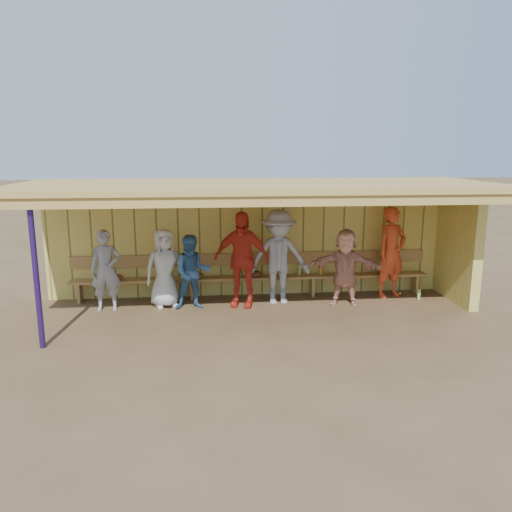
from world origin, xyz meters
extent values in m
plane|color=brown|center=(0.00, 0.00, 0.00)|extent=(90.00, 90.00, 0.00)
imported|color=gray|center=(-2.93, 0.48, 0.80)|extent=(0.60, 0.41, 1.60)
imported|color=silver|center=(-1.80, 0.57, 0.79)|extent=(0.90, 0.73, 1.58)
imported|color=#356494|center=(-1.25, 0.40, 0.74)|extent=(0.76, 0.62, 1.48)
imported|color=red|center=(-0.28, 0.49, 0.96)|extent=(1.22, 0.80, 1.92)
imported|color=#92949A|center=(0.49, 0.58, 0.97)|extent=(1.28, 0.77, 1.93)
imported|color=tan|center=(1.81, 0.36, 0.78)|extent=(1.52, 0.90, 1.56)
imported|color=#D04521|center=(2.93, 0.81, 0.97)|extent=(0.83, 0.70, 1.94)
cube|color=#D5C45B|center=(0.00, 1.35, 1.20)|extent=(8.60, 0.20, 2.40)
cube|color=#D5C45B|center=(4.20, 0.45, 1.20)|extent=(0.20, 1.62, 2.40)
cube|color=tan|center=(0.00, 0.00, 2.45)|extent=(8.80, 3.20, 0.10)
cube|color=tan|center=(0.00, -1.50, 2.32)|extent=(8.80, 0.10, 0.18)
cube|color=tan|center=(-3.80, 0.00, 2.31)|extent=(0.08, 3.00, 0.16)
cube|color=tan|center=(-2.85, 0.00, 2.31)|extent=(0.08, 3.00, 0.16)
cube|color=tan|center=(-1.90, 0.00, 2.31)|extent=(0.08, 3.00, 0.16)
cube|color=tan|center=(-0.95, 0.00, 2.31)|extent=(0.08, 3.00, 0.16)
cube|color=tan|center=(0.00, 0.00, 2.31)|extent=(0.08, 3.00, 0.16)
cube|color=tan|center=(0.95, 0.00, 2.31)|extent=(0.08, 3.00, 0.16)
cube|color=tan|center=(1.90, 0.00, 2.31)|extent=(0.08, 3.00, 0.16)
cube|color=tan|center=(2.85, 0.00, 2.31)|extent=(0.08, 3.00, 0.16)
cube|color=tan|center=(3.80, 0.00, 2.31)|extent=(0.08, 3.00, 0.16)
cylinder|color=navy|center=(-3.60, -1.40, 1.20)|extent=(0.09, 0.09, 2.40)
cube|color=#AB8549|center=(0.00, 1.06, 0.42)|extent=(7.60, 0.32, 0.05)
cube|color=#AB8549|center=(0.00, 1.22, 0.80)|extent=(7.60, 0.04, 0.26)
cube|color=#AB8549|center=(-3.60, 1.06, 0.20)|extent=(0.06, 0.29, 0.40)
cube|color=#AB8549|center=(-1.29, 1.06, 0.20)|extent=(0.06, 0.29, 0.40)
cube|color=#AB8549|center=(1.29, 1.06, 0.20)|extent=(0.06, 0.29, 0.40)
cube|color=#AB8549|center=(3.60, 1.06, 0.20)|extent=(0.06, 0.29, 0.40)
cylinder|color=#C38D17|center=(2.82, 0.86, 0.40)|extent=(0.13, 0.41, 0.80)
sphere|color=orange|center=(3.19, 0.86, 0.04)|extent=(0.08, 0.08, 0.08)
ellipsoid|color=#593319|center=(-2.84, 1.01, 0.52)|extent=(0.30, 0.24, 0.14)
ellipsoid|color=#593319|center=(-1.19, 1.01, 0.52)|extent=(0.30, 0.24, 0.14)
ellipsoid|color=#593319|center=(0.05, 1.01, 0.52)|extent=(0.30, 0.24, 0.14)
cylinder|color=#8ED068|center=(1.01, 1.11, 0.56)|extent=(0.07, 0.07, 0.22)
cylinder|color=gold|center=(1.49, 1.11, 0.56)|extent=(0.07, 0.07, 0.22)
cylinder|color=#87BD5E|center=(3.48, 0.56, 0.11)|extent=(0.07, 0.07, 0.22)
camera|label=1|loc=(-0.94, -9.18, 3.10)|focal=35.00mm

